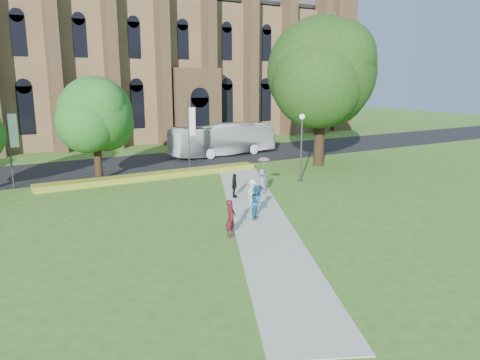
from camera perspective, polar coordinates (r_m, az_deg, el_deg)
ground at (r=27.34m, az=3.15°, el=-4.51°), size 160.00×160.00×0.00m
road at (r=44.93m, az=-11.01°, el=2.06°), size 160.00×10.00×0.02m
footpath at (r=28.14m, az=2.03°, el=-3.96°), size 15.58×28.54×0.04m
flower_hedge at (r=37.94m, az=-10.45°, el=0.50°), size 18.00×1.40×0.45m
cathedral at (r=66.39m, az=-8.94°, el=16.70°), size 52.60×18.25×28.00m
streetlamp at (r=36.11m, az=7.51°, el=4.94°), size 0.44×0.44×5.24m
large_tree at (r=42.76m, az=9.92°, el=12.84°), size 9.60×9.60×13.20m
street_tree_1 at (r=37.36m, az=-17.26°, el=7.71°), size 5.60×5.60×8.05m
banner_pole_0 at (r=40.79m, az=-6.13°, el=5.97°), size 0.70×0.10×6.00m
banner_pole_1 at (r=37.37m, az=-26.15°, el=4.16°), size 0.70×0.10×6.00m
tour_coach at (r=48.28m, az=-2.08°, el=4.95°), size 11.76×3.54×3.23m
pedestrian_0 at (r=23.67m, az=-1.15°, el=-4.69°), size 0.83×0.77×1.91m
pedestrian_1 at (r=26.61m, az=2.15°, el=-2.75°), size 1.16×1.17×1.91m
pedestrian_2 at (r=29.45m, az=1.54°, el=-1.51°), size 1.22×1.05×1.64m
pedestrian_3 at (r=31.24m, az=-0.69°, el=-0.69°), size 0.94×0.98×1.63m
pedestrian_4 at (r=32.37m, az=2.74°, el=-0.16°), size 0.97×0.80×1.72m
parasol at (r=32.30m, az=2.93°, el=2.02°), size 1.05×1.05×0.72m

